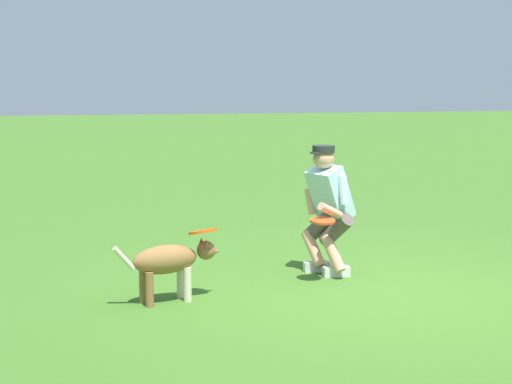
% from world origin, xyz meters
% --- Properties ---
extents(ground_plane, '(60.00, 60.00, 0.00)m').
position_xyz_m(ground_plane, '(0.00, 0.00, 0.00)').
color(ground_plane, '#3C6B23').
extents(person, '(0.53, 0.71, 1.29)m').
position_xyz_m(person, '(0.32, -0.74, 0.70)').
color(person, silver).
rests_on(person, ground_plane).
extents(dog, '(0.98, 0.43, 0.55)m').
position_xyz_m(dog, '(1.94, -0.00, 0.36)').
color(dog, olive).
rests_on(dog, ground_plane).
extents(frisbee_flying, '(0.36, 0.36, 0.08)m').
position_xyz_m(frisbee_flying, '(1.64, -0.06, 0.61)').
color(frisbee_flying, '#DF510D').
extents(frisbee_held, '(0.26, 0.26, 0.05)m').
position_xyz_m(frisbee_held, '(0.46, -0.38, 0.61)').
color(frisbee_held, '#EA4820').
rests_on(frisbee_held, person).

